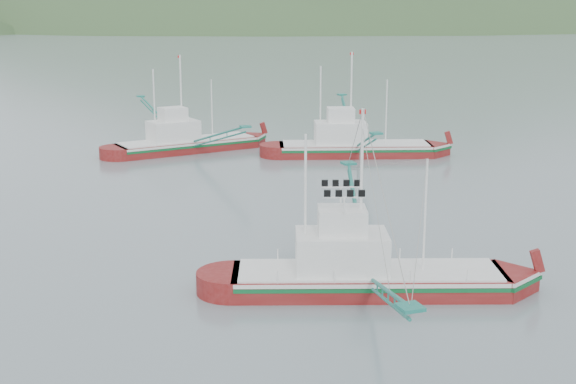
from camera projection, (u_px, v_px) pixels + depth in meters
name	position (u px, v px, depth m)	size (l,w,h in m)	color
ground	(326.00, 275.00, 42.63)	(1200.00, 1200.00, 0.00)	slate
main_boat	(366.00, 254.00, 39.77)	(14.04, 23.87, 9.97)	maroon
bg_boat_far	(185.00, 134.00, 76.79)	(14.01, 24.35, 9.95)	maroon
bg_boat_right	(354.00, 135.00, 74.63)	(14.64, 24.98, 10.39)	maroon
headland_right	(418.00, 22.00, 514.73)	(684.00, 432.00, 306.00)	#324E28
ridge_distant	(64.00, 20.00, 565.09)	(960.00, 400.00, 240.00)	slate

